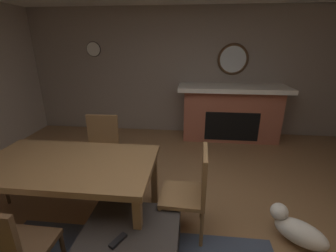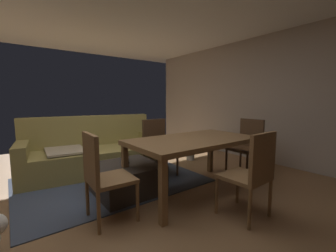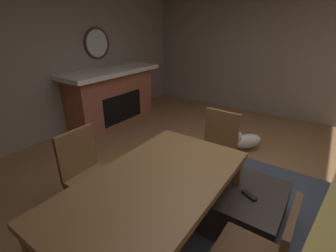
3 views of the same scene
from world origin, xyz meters
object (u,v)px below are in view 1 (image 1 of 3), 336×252
Objects in this scene: fireplace at (230,112)px; tv_remote at (118,240)px; dining_chair_north at (7,251)px; wall_clock at (94,49)px; dining_chair_south at (101,145)px; small_dog at (297,229)px; dining_table at (68,168)px; dining_chair_west at (192,188)px; ottoman_coffee_table at (130,251)px; round_wall_mirror at (233,59)px.

tv_remote is at bearing 67.77° from fireplace.
wall_clock is (0.83, -3.78, 1.21)m from dining_chair_north.
dining_chair_south reaches higher than small_dog.
dining_table is 1.27m from dining_chair_west.
dining_table is 0.89m from dining_chair_south.
fireplace is at bearing -84.84° from tv_remote.
small_dog is at bearing 177.93° from dining_table.
fireplace is 13.01× the size of tv_remote.
tv_remote is 1.68m from small_dog.
tv_remote is 0.31× the size of small_dog.
dining_chair_north reaches higher than ottoman_coffee_table.
wall_clock is at bearing -65.05° from ottoman_coffee_table.
round_wall_mirror is at bearing -110.16° from ottoman_coffee_table.
small_dog is 4.58m from wall_clock.
round_wall_mirror reaches higher than tv_remote.
dining_chair_south reaches higher than dining_table.
dining_table is at bearing 52.56° from fireplace.
dining_chair_west is (-1.27, 0.88, 0.00)m from dining_chair_south.
dining_chair_south reaches higher than ottoman_coffee_table.
fireplace is at bearing -111.84° from ottoman_coffee_table.
small_dog is at bearing 95.74° from fireplace.
ottoman_coffee_table is at bearing 44.36° from dining_chair_west.
fireplace reaches higher than tv_remote.
ottoman_coffee_table is (1.25, 3.12, -0.36)m from fireplace.
dining_chair_north is (-0.00, 1.75, 0.00)m from dining_chair_south.
dining_chair_north is 2.44m from small_dog.
dining_chair_west reaches higher than ottoman_coffee_table.
fireplace reaches higher than small_dog.
dining_table is (0.75, -0.50, 0.47)m from ottoman_coffee_table.
dining_table is (2.00, 2.62, 0.12)m from fireplace.
wall_clock reaches higher than dining_chair_north.
dining_chair_south is at bearing -34.78° from dining_chair_west.
round_wall_mirror is 4.40m from dining_chair_north.
dining_chair_north is (0.69, 0.28, 0.12)m from tv_remote.
ottoman_coffee_table is 1.61m from dining_chair_south.
dining_chair_west is at bearing 74.25° from fireplace.
dining_chair_west is at bearing 125.81° from wall_clock.
small_dog is (-1.52, -0.42, -0.01)m from ottoman_coffee_table.
fireplace is 1.04m from round_wall_mirror.
dining_chair_south is 1.00× the size of dining_chair_west.
round_wall_mirror is 0.74× the size of ottoman_coffee_table.
wall_clock reaches higher than ottoman_coffee_table.
dining_chair_west is at bearing -145.41° from dining_chair_north.
ottoman_coffee_table is 0.87× the size of dining_chair_west.
ottoman_coffee_table is at bearing -153.71° from dining_chair_north.
wall_clock reaches higher than tv_remote.
wall_clock is (0.83, -2.03, 1.21)m from dining_chair_south.
wall_clock is at bearing -5.76° from fireplace.
wall_clock is (2.10, -2.91, 1.21)m from dining_chair_west.
wall_clock is at bearing 0.00° from round_wall_mirror.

